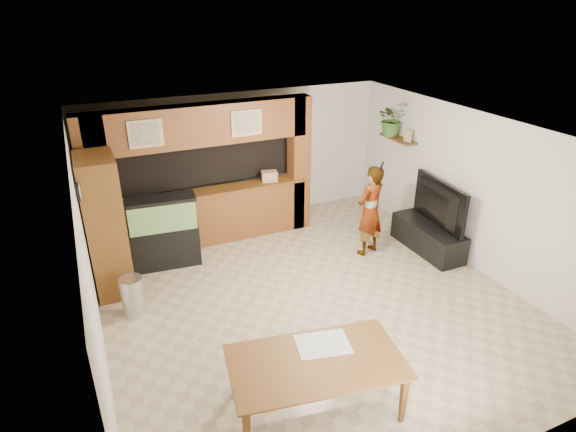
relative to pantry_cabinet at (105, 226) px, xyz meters
name	(u,v)px	position (x,y,z in m)	size (l,w,h in m)	color
floor	(310,299)	(2.70, -1.56, -1.10)	(6.50, 6.50, 0.00)	tan
ceiling	(314,134)	(2.70, -1.56, 1.50)	(6.50, 6.50, 0.00)	white
wall_back	(238,158)	(2.70, 1.69, 0.20)	(6.00, 6.00, 0.00)	beige
wall_left	(88,268)	(-0.30, -1.56, 0.20)	(6.50, 6.50, 0.00)	beige
wall_right	(473,191)	(5.70, -1.56, 0.20)	(6.50, 6.50, 0.00)	beige
partition	(200,174)	(1.75, 1.07, 0.22)	(4.20, 0.99, 2.60)	brown
wall_clock	(78,192)	(-0.27, -0.56, 0.80)	(0.05, 0.25, 0.25)	black
wall_shelf	(398,139)	(5.55, 0.39, 0.60)	(0.25, 0.90, 0.04)	brown
pantry_cabinet	(105,226)	(0.00, 0.00, 0.00)	(0.55, 0.90, 2.19)	brown
trash_can	(133,296)	(0.18, -0.84, -0.79)	(0.33, 0.33, 0.60)	#B2B2B7
aquarium	(164,233)	(0.90, 0.39, -0.48)	(1.13, 0.42, 1.25)	black
tv_stand	(428,237)	(5.35, -1.03, -0.85)	(0.55, 1.50, 0.50)	black
television	(433,204)	(5.35, -1.03, -0.19)	(1.42, 0.19, 0.82)	black
photo_frame	(408,136)	(5.55, 0.09, 0.74)	(0.03, 0.17, 0.22)	tan
potted_plant	(392,119)	(5.52, 0.59, 0.96)	(0.60, 0.52, 0.67)	#386026
person	(370,211)	(4.30, -0.66, -0.27)	(0.60, 0.39, 1.65)	#9F8557
microphone	(382,166)	(4.35, -0.82, 0.60)	(0.04, 0.04, 0.16)	black
dining_table	(317,387)	(1.78, -3.53, -0.76)	(1.90, 1.06, 0.67)	brown
newspaper_a	(323,344)	(1.98, -3.28, -0.42)	(0.60, 0.43, 0.01)	silver
counter_box	(269,176)	(3.03, 0.89, 0.04)	(0.29, 0.19, 0.19)	#A67A5A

